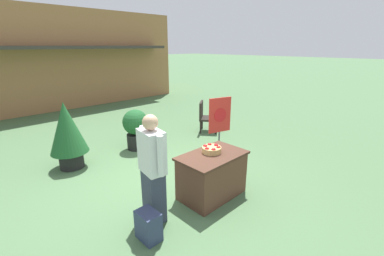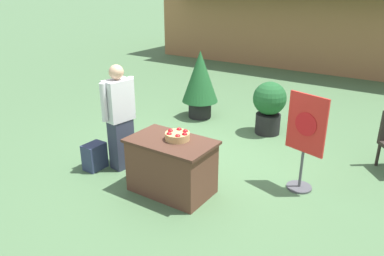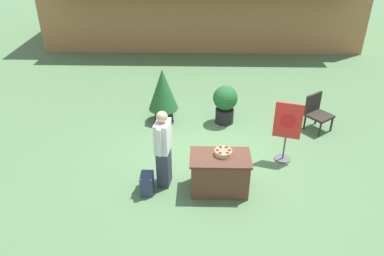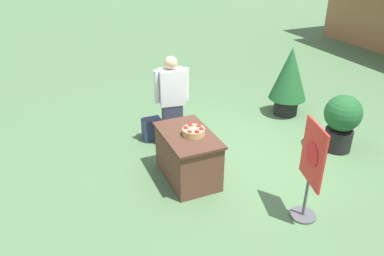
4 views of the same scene
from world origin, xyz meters
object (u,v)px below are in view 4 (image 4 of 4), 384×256
display_table (188,156)px  poster_board (311,169)px  apple_basket (194,131)px  backpack (152,129)px  potted_plant_near_right (342,120)px  potted_plant_far_left (289,77)px  person_visitor (172,101)px

display_table → poster_board: size_ratio=0.84×
apple_basket → backpack: 1.63m
display_table → poster_board: bearing=36.3°
poster_board → potted_plant_near_right: poster_board is taller
potted_plant_near_right → potted_plant_far_left: potted_plant_far_left is taller
potted_plant_near_right → potted_plant_far_left: 1.63m
poster_board → potted_plant_near_right: bearing=-128.1°
person_visitor → potted_plant_near_right: size_ratio=1.61×
person_visitor → display_table: bearing=-0.0°
person_visitor → backpack: (-0.32, -0.29, -0.63)m
apple_basket → potted_plant_far_left: 3.12m
backpack → potted_plant_near_right: potted_plant_near_right is taller
backpack → poster_board: poster_board is taller
display_table → poster_board: poster_board is taller
apple_basket → person_visitor: 1.17m
display_table → person_visitor: bearing=171.5°
backpack → poster_board: bearing=22.7°
backpack → apple_basket: bearing=7.6°
potted_plant_near_right → poster_board: bearing=-54.2°
person_visitor → potted_plant_far_left: (-0.26, 2.68, -0.02)m
display_table → potted_plant_far_left: size_ratio=0.81×
backpack → poster_board: 3.20m
person_visitor → backpack: 0.77m
poster_board → potted_plant_near_right: (-1.23, 1.71, -0.20)m
backpack → potted_plant_far_left: 3.04m
display_table → potted_plant_near_right: bearing=85.0°
display_table → apple_basket: apple_basket is taller
backpack → potted_plant_far_left: size_ratio=0.29×
poster_board → potted_plant_far_left: 3.35m
poster_board → potted_plant_far_left: bearing=-105.7°
poster_board → potted_plant_far_left: size_ratio=0.96×
apple_basket → poster_board: 1.75m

